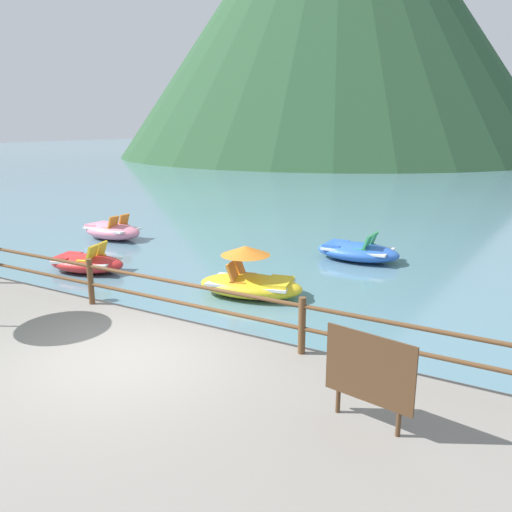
% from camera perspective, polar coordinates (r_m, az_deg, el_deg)
% --- Properties ---
extents(ground_plane, '(200.00, 200.00, 0.00)m').
position_cam_1_polar(ground_plane, '(46.06, 23.20, 8.17)').
color(ground_plane, slate).
extents(dock_railing, '(23.92, 0.12, 0.95)m').
position_cam_1_polar(dock_railing, '(9.55, -8.00, -4.31)').
color(dock_railing, brown).
rests_on(dock_railing, promenade_dock).
extents(sign_board, '(1.17, 0.24, 1.19)m').
position_cam_1_polar(sign_board, '(6.55, 12.31, -12.10)').
color(sign_board, silver).
rests_on(sign_board, promenade_dock).
extents(pedal_boat_0, '(2.44, 1.32, 0.90)m').
position_cam_1_polar(pedal_boat_0, '(19.27, -15.52, 2.72)').
color(pedal_boat_0, pink).
rests_on(pedal_boat_0, ground).
extents(pedal_boat_1, '(2.40, 1.67, 0.83)m').
position_cam_1_polar(pedal_boat_1, '(15.19, -18.11, -0.70)').
color(pedal_boat_1, red).
rests_on(pedal_boat_1, ground).
extents(pedal_boat_2, '(2.72, 1.76, 1.23)m').
position_cam_1_polar(pedal_boat_2, '(12.33, -0.61, -2.71)').
color(pedal_boat_2, yellow).
rests_on(pedal_boat_2, ground).
extents(pedal_boat_4, '(2.51, 1.37, 0.87)m').
position_cam_1_polar(pedal_boat_4, '(15.92, 11.04, 0.51)').
color(pedal_boat_4, blue).
rests_on(pedal_boat_4, ground).
extents(cliff_headland, '(54.37, 54.37, 38.61)m').
position_cam_1_polar(cliff_headland, '(72.69, 10.43, 25.27)').
color(cliff_headland, '#284C2D').
rests_on(cliff_headland, ground).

